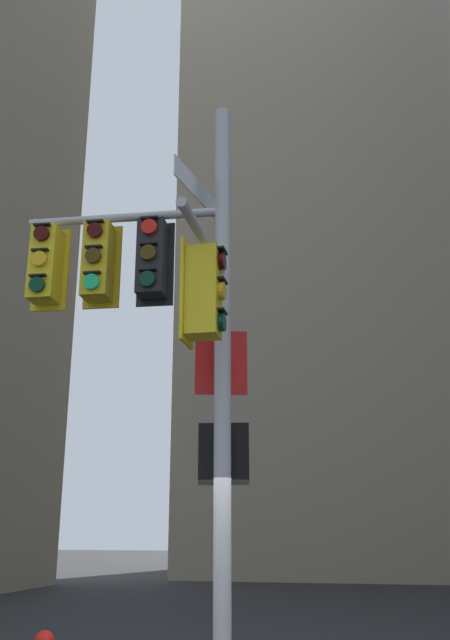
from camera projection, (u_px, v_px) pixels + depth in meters
name	position (u px, v px, depth m)	size (l,w,h in m)	color
building_mid_block	(334.00, 208.00, 37.84)	(14.26, 14.26, 38.40)	tan
signal_pole_assembly	(159.00, 309.00, 8.17)	(2.85, 2.71, 7.31)	#B2B2B5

